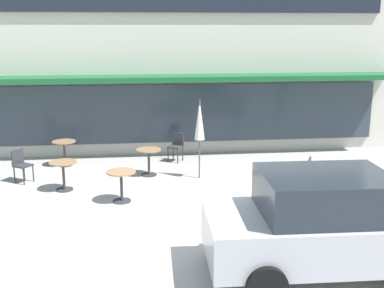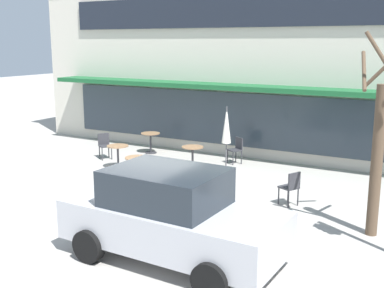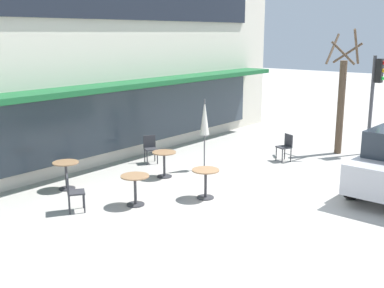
{
  "view_description": "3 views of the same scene",
  "coord_description": "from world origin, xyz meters",
  "px_view_note": "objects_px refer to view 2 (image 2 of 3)",
  "views": [
    {
      "loc": [
        -0.76,
        -9.55,
        4.07
      ],
      "look_at": [
        0.61,
        2.61,
        1.11
      ],
      "focal_mm": 45.0,
      "sensor_mm": 36.0,
      "label": 1
    },
    {
      "loc": [
        6.89,
        -9.59,
        4.07
      ],
      "look_at": [
        -0.14,
        2.88,
        1.01
      ],
      "focal_mm": 45.0,
      "sensor_mm": 36.0,
      "label": 2
    },
    {
      "loc": [
        -10.53,
        -5.64,
        4.16
      ],
      "look_at": [
        0.27,
        3.17,
        0.91
      ],
      "focal_mm": 45.0,
      "sensor_mm": 36.0,
      "label": 3
    }
  ],
  "objects_px": {
    "street_tree": "(378,149)",
    "cafe_table_near_wall": "(137,165)",
    "patio_umbrella_green_folded": "(227,126)",
    "cafe_chair_1": "(291,186)",
    "cafe_chair_0": "(105,144)",
    "cafe_chair_2": "(236,148)",
    "cafe_table_mid_patio": "(151,139)",
    "cafe_table_by_tree": "(193,154)",
    "parked_sedan": "(171,215)",
    "cafe_table_streetside": "(118,153)"
  },
  "relations": [
    {
      "from": "cafe_table_near_wall",
      "to": "patio_umbrella_green_folded",
      "type": "relative_size",
      "value": 0.35
    },
    {
      "from": "cafe_table_near_wall",
      "to": "cafe_chair_0",
      "type": "relative_size",
      "value": 0.85
    },
    {
      "from": "cafe_table_mid_patio",
      "to": "street_tree",
      "type": "bearing_deg",
      "value": -25.68
    },
    {
      "from": "cafe_chair_1",
      "to": "cafe_chair_2",
      "type": "height_order",
      "value": "same"
    },
    {
      "from": "cafe_table_mid_patio",
      "to": "cafe_chair_2",
      "type": "distance_m",
      "value": 3.42
    },
    {
      "from": "patio_umbrella_green_folded",
      "to": "street_tree",
      "type": "xyz_separation_m",
      "value": [
        4.6,
        -2.39,
        0.27
      ]
    },
    {
      "from": "cafe_chair_0",
      "to": "street_tree",
      "type": "distance_m",
      "value": 9.88
    },
    {
      "from": "cafe_chair_0",
      "to": "cafe_chair_2",
      "type": "relative_size",
      "value": 1.0
    },
    {
      "from": "cafe_table_near_wall",
      "to": "street_tree",
      "type": "relative_size",
      "value": 0.18
    },
    {
      "from": "cafe_chair_1",
      "to": "street_tree",
      "type": "bearing_deg",
      "value": -23.78
    },
    {
      "from": "patio_umbrella_green_folded",
      "to": "street_tree",
      "type": "bearing_deg",
      "value": -27.44
    },
    {
      "from": "patio_umbrella_green_folded",
      "to": "cafe_chair_1",
      "type": "relative_size",
      "value": 2.47
    },
    {
      "from": "cafe_chair_1",
      "to": "parked_sedan",
      "type": "height_order",
      "value": "parked_sedan"
    },
    {
      "from": "patio_umbrella_green_folded",
      "to": "cafe_chair_0",
      "type": "relative_size",
      "value": 2.47
    },
    {
      "from": "cafe_table_streetside",
      "to": "cafe_table_by_tree",
      "type": "xyz_separation_m",
      "value": [
        2.21,
        1.05,
        0.0
      ]
    },
    {
      "from": "parked_sedan",
      "to": "street_tree",
      "type": "bearing_deg",
      "value": 45.09
    },
    {
      "from": "street_tree",
      "to": "parked_sedan",
      "type": "bearing_deg",
      "value": -134.91
    },
    {
      "from": "cafe_table_by_tree",
      "to": "cafe_table_mid_patio",
      "type": "bearing_deg",
      "value": 152.86
    },
    {
      "from": "cafe_table_by_tree",
      "to": "cafe_chair_0",
      "type": "height_order",
      "value": "cafe_chair_0"
    },
    {
      "from": "cafe_table_streetside",
      "to": "cafe_table_by_tree",
      "type": "relative_size",
      "value": 1.0
    },
    {
      "from": "street_tree",
      "to": "cafe_table_streetside",
      "type": "bearing_deg",
      "value": 167.96
    },
    {
      "from": "cafe_table_streetside",
      "to": "parked_sedan",
      "type": "xyz_separation_m",
      "value": [
        5.08,
        -4.88,
        0.36
      ]
    },
    {
      "from": "cafe_table_near_wall",
      "to": "parked_sedan",
      "type": "height_order",
      "value": "parked_sedan"
    },
    {
      "from": "cafe_table_mid_patio",
      "to": "cafe_chair_0",
      "type": "xyz_separation_m",
      "value": [
        -0.93,
        -1.51,
        0.01
      ]
    },
    {
      "from": "cafe_table_mid_patio",
      "to": "street_tree",
      "type": "xyz_separation_m",
      "value": [
        8.51,
        -4.09,
        1.38
      ]
    },
    {
      "from": "patio_umbrella_green_folded",
      "to": "cafe_chair_1",
      "type": "bearing_deg",
      "value": -30.35
    },
    {
      "from": "cafe_table_by_tree",
      "to": "cafe_chair_0",
      "type": "xyz_separation_m",
      "value": [
        -3.44,
        -0.22,
        0.01
      ]
    },
    {
      "from": "cafe_table_streetside",
      "to": "cafe_table_by_tree",
      "type": "height_order",
      "value": "same"
    },
    {
      "from": "cafe_table_streetside",
      "to": "street_tree",
      "type": "bearing_deg",
      "value": -12.04
    },
    {
      "from": "cafe_table_near_wall",
      "to": "cafe_table_mid_patio",
      "type": "xyz_separation_m",
      "value": [
        -1.81,
        3.36,
        0.0
      ]
    },
    {
      "from": "cafe_table_mid_patio",
      "to": "parked_sedan",
      "type": "height_order",
      "value": "parked_sedan"
    },
    {
      "from": "parked_sedan",
      "to": "street_tree",
      "type": "xyz_separation_m",
      "value": [
        3.12,
        3.13,
        1.02
      ]
    },
    {
      "from": "patio_umbrella_green_folded",
      "to": "cafe_chair_0",
      "type": "xyz_separation_m",
      "value": [
        -4.83,
        0.19,
        -1.1
      ]
    },
    {
      "from": "cafe_table_near_wall",
      "to": "patio_umbrella_green_folded",
      "type": "xyz_separation_m",
      "value": [
        2.09,
        1.66,
        1.11
      ]
    },
    {
      "from": "cafe_chair_1",
      "to": "parked_sedan",
      "type": "distance_m",
      "value": 4.2
    },
    {
      "from": "patio_umbrella_green_folded",
      "to": "parked_sedan",
      "type": "height_order",
      "value": "patio_umbrella_green_folded"
    },
    {
      "from": "cafe_table_streetside",
      "to": "cafe_chair_1",
      "type": "height_order",
      "value": "cafe_chair_1"
    },
    {
      "from": "cafe_table_streetside",
      "to": "parked_sedan",
      "type": "distance_m",
      "value": 7.05
    },
    {
      "from": "cafe_table_streetside",
      "to": "cafe_chair_1",
      "type": "distance_m",
      "value": 6.15
    },
    {
      "from": "cafe_chair_0",
      "to": "street_tree",
      "type": "height_order",
      "value": "street_tree"
    },
    {
      "from": "street_tree",
      "to": "cafe_table_near_wall",
      "type": "bearing_deg",
      "value": 173.79
    },
    {
      "from": "cafe_chair_2",
      "to": "cafe_table_near_wall",
      "type": "bearing_deg",
      "value": -114.58
    },
    {
      "from": "cafe_chair_2",
      "to": "cafe_table_mid_patio",
      "type": "bearing_deg",
      "value": -177.46
    },
    {
      "from": "cafe_chair_1",
      "to": "cafe_table_mid_patio",
      "type": "bearing_deg",
      "value": 153.7
    },
    {
      "from": "patio_umbrella_green_folded",
      "to": "cafe_chair_0",
      "type": "distance_m",
      "value": 4.96
    },
    {
      "from": "cafe_table_by_tree",
      "to": "cafe_table_mid_patio",
      "type": "distance_m",
      "value": 2.82
    },
    {
      "from": "cafe_chair_0",
      "to": "cafe_chair_1",
      "type": "height_order",
      "value": "same"
    },
    {
      "from": "cafe_table_by_tree",
      "to": "cafe_chair_2",
      "type": "xyz_separation_m",
      "value": [
        0.9,
        1.44,
        0.01
      ]
    },
    {
      "from": "cafe_table_mid_patio",
      "to": "cafe_chair_2",
      "type": "xyz_separation_m",
      "value": [
        3.41,
        0.15,
        0.01
      ]
    },
    {
      "from": "patio_umbrella_green_folded",
      "to": "cafe_table_mid_patio",
      "type": "bearing_deg",
      "value": 156.45
    }
  ]
}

